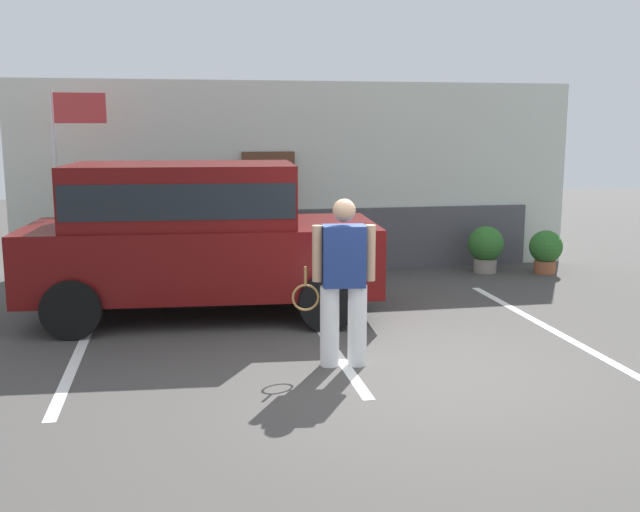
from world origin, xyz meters
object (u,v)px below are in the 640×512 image
object	(u,v)px
tennis_player_man	(343,281)
potted_plant_by_porch	(486,247)
flag_pole	(68,153)
parked_suv	(195,232)
potted_plant_secondary	(546,249)

from	to	relation	value
tennis_player_man	potted_plant_by_porch	bearing A→B (deg)	-121.48
potted_plant_by_porch	flag_pole	bearing A→B (deg)	-178.24
parked_suv	flag_pole	xyz separation A→B (m)	(-1.82, 1.84, 0.98)
parked_suv	tennis_player_man	size ratio (longest dim) A/B	2.63
potted_plant_by_porch	potted_plant_secondary	xyz separation A→B (m)	(1.00, -0.26, -0.03)
potted_plant_by_porch	tennis_player_man	bearing A→B (deg)	-128.25
tennis_player_man	parked_suv	bearing A→B (deg)	-52.07
parked_suv	potted_plant_by_porch	bearing A→B (deg)	26.09
flag_pole	parked_suv	bearing A→B (deg)	-45.36
tennis_player_man	flag_pole	xyz separation A→B (m)	(-3.30, 4.30, 1.20)
parked_suv	flag_pole	distance (m)	2.77
potted_plant_by_porch	potted_plant_secondary	distance (m)	1.03
potted_plant_by_porch	potted_plant_secondary	bearing A→B (deg)	-14.66
flag_pole	potted_plant_secondary	bearing A→B (deg)	-0.37
potted_plant_secondary	potted_plant_by_porch	bearing A→B (deg)	165.34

